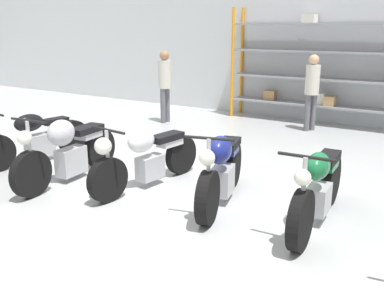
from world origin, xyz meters
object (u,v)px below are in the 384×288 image
object	(u,v)px
motorcycle_black	(35,138)
motorcycle_blue	(221,170)
shelving_rack	(329,68)
motorcycle_green	(318,188)
person_browsing	(312,86)
motorcycle_silver	(68,150)
person_near_rack	(165,80)
motorcycle_white	(146,157)

from	to	relation	value
motorcycle_black	motorcycle_blue	world-z (taller)	motorcycle_blue
shelving_rack	motorcycle_black	xyz separation A→B (m)	(-3.50, -5.83, -0.96)
motorcycle_green	person_browsing	distance (m)	5.14
motorcycle_black	motorcycle_green	world-z (taller)	motorcycle_green
motorcycle_silver	person_near_rack	world-z (taller)	person_near_rack
motorcycle_white	motorcycle_blue	size ratio (longest dim) A/B	1.07
motorcycle_white	shelving_rack	bearing A→B (deg)	176.56
motorcycle_black	motorcycle_green	distance (m)	4.98
motorcycle_black	person_near_rack	xyz separation A→B (m)	(-0.02, 3.95, 0.63)
motorcycle_silver	motorcycle_white	world-z (taller)	motorcycle_silver
motorcycle_white	person_browsing	size ratio (longest dim) A/B	1.24
motorcycle_white	motorcycle_green	bearing A→B (deg)	99.18
motorcycle_green	motorcycle_silver	bearing A→B (deg)	-84.65
motorcycle_silver	motorcycle_green	size ratio (longest dim) A/B	1.02
shelving_rack	motorcycle_blue	size ratio (longest dim) A/B	2.49
motorcycle_blue	person_near_rack	world-z (taller)	person_near_rack
person_browsing	motorcycle_white	bearing A→B (deg)	107.57
person_browsing	motorcycle_silver	bearing A→B (deg)	96.69
shelving_rack	motorcycle_green	world-z (taller)	shelving_rack
motorcycle_silver	motorcycle_green	bearing A→B (deg)	92.84
motorcycle_black	motorcycle_white	world-z (taller)	motorcycle_white
motorcycle_black	motorcycle_white	xyz separation A→B (m)	(2.45, 0.06, 0.04)
shelving_rack	motorcycle_black	world-z (taller)	shelving_rack
motorcycle_black	person_browsing	distance (m)	6.06
person_browsing	motorcycle_black	bearing A→B (deg)	84.20
motorcycle_green	motorcycle_black	bearing A→B (deg)	-90.97
person_near_rack	motorcycle_green	bearing A→B (deg)	142.96
motorcycle_black	motorcycle_white	bearing A→B (deg)	99.66
motorcycle_black	motorcycle_green	bearing A→B (deg)	100.09
shelving_rack	person_browsing	size ratio (longest dim) A/B	2.88
motorcycle_white	person_near_rack	distance (m)	4.64
motorcycle_silver	motorcycle_green	distance (m)	3.76
motorcycle_black	person_browsing	xyz separation A→B (m)	(3.36, 5.01, 0.60)
motorcycle_black	motorcycle_green	size ratio (longest dim) A/B	0.99
motorcycle_silver	motorcycle_green	world-z (taller)	motorcycle_silver
motorcycle_green	person_near_rack	bearing A→B (deg)	-130.00
motorcycle_white	person_browsing	world-z (taller)	person_browsing
motorcycle_blue	person_near_rack	bearing A→B (deg)	-150.85
person_browsing	motorcycle_green	bearing A→B (deg)	136.46
shelving_rack	motorcycle_green	distance (m)	5.93
motorcycle_blue	person_near_rack	size ratio (longest dim) A/B	1.13
motorcycle_blue	person_browsing	distance (m)	4.94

